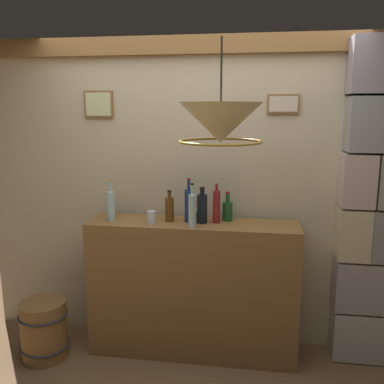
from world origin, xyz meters
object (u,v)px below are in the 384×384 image
object	(u,v)px
liquor_bottle_bourbon	(189,205)
liquor_bottle_port	(170,209)
glass_tumbler_highball	(197,215)
wooden_barrel	(44,330)
liquor_bottle_whiskey	(111,205)
liquor_bottle_amaro	(216,206)
glass_tumbler_rocks	(151,218)
liquor_bottle_mezcal	(227,210)
pendant_lamp	(221,124)
liquor_bottle_gin	(202,208)
liquor_bottle_brandy	(192,210)

from	to	relation	value
liquor_bottle_bourbon	liquor_bottle_port	size ratio (longest dim) A/B	1.40
liquor_bottle_port	glass_tumbler_highball	bearing A→B (deg)	24.31
wooden_barrel	liquor_bottle_bourbon	bearing A→B (deg)	13.76
liquor_bottle_whiskey	liquor_bottle_port	distance (m)	0.46
liquor_bottle_whiskey	liquor_bottle_amaro	size ratio (longest dim) A/B	1.00
glass_tumbler_rocks	wooden_barrel	size ratio (longest dim) A/B	0.22
glass_tumbler_rocks	liquor_bottle_amaro	bearing A→B (deg)	13.79
liquor_bottle_port	glass_tumbler_highball	xyz separation A→B (m)	(0.20, 0.09, -0.06)
liquor_bottle_bourbon	liquor_bottle_port	xyz separation A→B (m)	(-0.15, -0.01, -0.03)
glass_tumbler_highball	wooden_barrel	world-z (taller)	glass_tumbler_highball
wooden_barrel	glass_tumbler_rocks	bearing A→B (deg)	11.10
liquor_bottle_mezcal	pendant_lamp	bearing A→B (deg)	-89.80
liquor_bottle_bourbon	glass_tumbler_highball	bearing A→B (deg)	58.96
liquor_bottle_amaro	glass_tumbler_highball	bearing A→B (deg)	155.78
wooden_barrel	liquor_bottle_gin	bearing A→B (deg)	12.13
pendant_lamp	liquor_bottle_whiskey	bearing A→B (deg)	144.87
liquor_bottle_port	wooden_barrel	bearing A→B (deg)	-164.55
liquor_bottle_amaro	liquor_bottle_bourbon	bearing A→B (deg)	-177.02
liquor_bottle_amaro	liquor_bottle_port	bearing A→B (deg)	-177.28
liquor_bottle_mezcal	liquor_bottle_gin	bearing A→B (deg)	-152.51
liquor_bottle_bourbon	liquor_bottle_gin	xyz separation A→B (m)	(0.11, -0.01, -0.02)
liquor_bottle_whiskey	glass_tumbler_rocks	size ratio (longest dim) A/B	3.12
liquor_bottle_brandy	pendant_lamp	xyz separation A→B (m)	(0.25, -0.55, 0.65)
liquor_bottle_gin	glass_tumbler_highball	size ratio (longest dim) A/B	3.81
wooden_barrel	liquor_bottle_brandy	bearing A→B (deg)	6.61
liquor_bottle_gin	glass_tumbler_highball	distance (m)	0.14
glass_tumbler_rocks	glass_tumbler_highball	bearing A→B (deg)	30.92
liquor_bottle_mezcal	liquor_bottle_amaro	size ratio (longest dim) A/B	0.72
pendant_lamp	wooden_barrel	xyz separation A→B (m)	(-1.42, 0.41, -1.64)
liquor_bottle_mezcal	glass_tumbler_rocks	world-z (taller)	liquor_bottle_mezcal
glass_tumbler_highball	liquor_bottle_brandy	bearing A→B (deg)	-90.72
glass_tumbler_rocks	pendant_lamp	size ratio (longest dim) A/B	0.18
glass_tumbler_rocks	liquor_bottle_bourbon	bearing A→B (deg)	21.74
liquor_bottle_gin	pendant_lamp	world-z (taller)	pendant_lamp
liquor_bottle_bourbon	liquor_bottle_amaro	distance (m)	0.21
liquor_bottle_gin	liquor_bottle_amaro	world-z (taller)	liquor_bottle_amaro
liquor_bottle_whiskey	liquor_bottle_amaro	distance (m)	0.82
pendant_lamp	glass_tumbler_highball	bearing A→B (deg)	107.65
liquor_bottle_whiskey	wooden_barrel	xyz separation A→B (m)	(-0.51, -0.23, -0.98)
glass_tumbler_highball	liquor_bottle_mezcal	bearing A→B (deg)	0.54
liquor_bottle_brandy	glass_tumbler_highball	world-z (taller)	liquor_bottle_brandy
liquor_bottle_amaro	pendant_lamp	xyz separation A→B (m)	(0.08, -0.70, 0.65)
glass_tumbler_highball	wooden_barrel	size ratio (longest dim) A/B	0.16
liquor_bottle_bourbon	pendant_lamp	distance (m)	0.99
liquor_bottle_port	liquor_bottle_bourbon	bearing A→B (deg)	2.35
liquor_bottle_mezcal	liquor_bottle_brandy	distance (m)	0.34
liquor_bottle_port	liquor_bottle_brandy	xyz separation A→B (m)	(0.20, -0.13, 0.03)
liquor_bottle_amaro	wooden_barrel	distance (m)	1.69
liquor_bottle_port	pendant_lamp	bearing A→B (deg)	-56.74
liquor_bottle_whiskey	glass_tumbler_rocks	distance (m)	0.35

